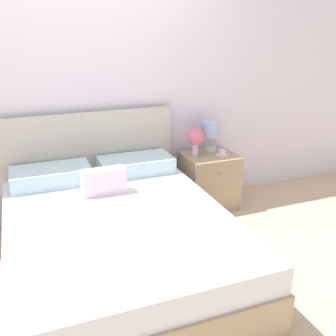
{
  "coord_description": "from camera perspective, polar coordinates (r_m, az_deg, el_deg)",
  "views": [
    {
      "loc": [
        -0.58,
        -3.51,
        1.77
      ],
      "look_at": [
        0.57,
        -0.56,
        0.6
      ],
      "focal_mm": 42.0,
      "sensor_mm": 36.0,
      "label": 1
    }
  ],
  "objects": [
    {
      "name": "wall_back",
      "position": [
        3.65,
        -12.36,
        12.49
      ],
      "size": [
        8.0,
        0.06,
        2.6
      ],
      "color": "white",
      "rests_on": "ground_plane"
    },
    {
      "name": "nightstand",
      "position": [
        3.99,
        5.99,
        -1.82
      ],
      "size": [
        0.51,
        0.45,
        0.55
      ],
      "color": "tan",
      "rests_on": "ground_plane"
    },
    {
      "name": "teacup",
      "position": [
        3.88,
        7.89,
        2.16
      ],
      "size": [
        0.12,
        0.12,
        0.05
      ],
      "color": "white",
      "rests_on": "nightstand"
    },
    {
      "name": "bed",
      "position": [
        3.03,
        -7.63,
        -9.64
      ],
      "size": [
        1.6,
        2.04,
        1.02
      ],
      "color": "tan",
      "rests_on": "ground_plane"
    },
    {
      "name": "flower_vase",
      "position": [
        3.8,
        4.04,
        4.34
      ],
      "size": [
        0.17,
        0.17,
        0.28
      ],
      "color": "silver",
      "rests_on": "nightstand"
    },
    {
      "name": "table_lamp",
      "position": [
        3.94,
        6.27,
        5.33
      ],
      "size": [
        0.18,
        0.18,
        0.31
      ],
      "color": "white",
      "rests_on": "nightstand"
    },
    {
      "name": "ground_plane",
      "position": [
        3.97,
        -10.78,
        -6.53
      ],
      "size": [
        12.0,
        12.0,
        0.0
      ],
      "primitive_type": "plane",
      "color": "#CCB28E"
    }
  ]
}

